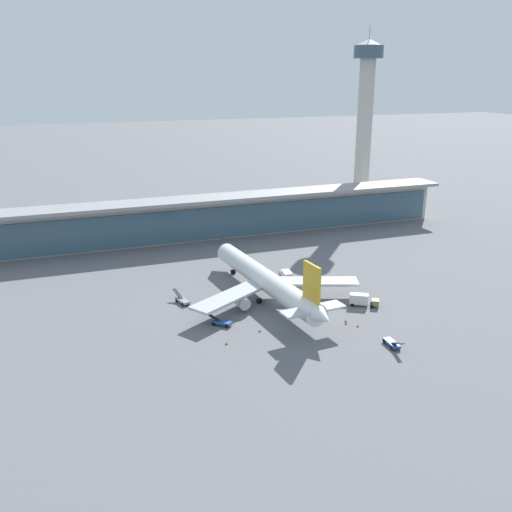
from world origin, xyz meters
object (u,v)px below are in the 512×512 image
service_truck_under_wing_grey (182,300)px  safety_cone_charlie (346,320)px  safety_cone_delta (260,330)px  safety_cone_echo (358,326)px  airliner_on_stand (267,281)px  control_tower (365,113)px  service_truck_on_taxiway_blue (221,322)px  safety_cone_bravo (346,323)px  service_truck_near_nose_olive (362,300)px  service_truck_mid_apron_blue (392,343)px  safety_cone_alpha (227,343)px  service_truck_by_tail_grey (286,275)px

service_truck_under_wing_grey → safety_cone_charlie: (33.73, -24.84, -0.49)m
safety_cone_delta → safety_cone_echo: 22.98m
airliner_on_stand → control_tower: (76.83, 83.18, 35.45)m
service_truck_on_taxiway_blue → safety_cone_bravo: size_ratio=8.49×
service_truck_under_wing_grey → safety_cone_delta: (12.67, -22.71, -0.49)m
service_truck_under_wing_grey → service_truck_near_nose_olive: bearing=-22.8°
safety_cone_delta → service_truck_mid_apron_blue: bearing=-35.0°
safety_cone_charlie → safety_cone_echo: size_ratio=1.00×
safety_cone_alpha → safety_cone_charlie: (30.10, 1.24, 0.00)m
service_truck_under_wing_grey → safety_cone_alpha: service_truck_under_wing_grey is taller
airliner_on_stand → service_truck_by_tail_grey: (10.13, 10.73, -3.46)m
safety_cone_alpha → safety_cone_bravo: bearing=0.1°
service_truck_under_wing_grey → service_truck_on_taxiway_blue: size_ratio=1.16×
service_truck_by_tail_grey → safety_cone_charlie: bearing=-85.7°
airliner_on_stand → safety_cone_alpha: airliner_on_stand is taller
service_truck_mid_apron_blue → safety_cone_echo: service_truck_mid_apron_blue is taller
control_tower → safety_cone_echo: size_ratio=106.50×
airliner_on_stand → safety_cone_bravo: 24.44m
service_truck_mid_apron_blue → safety_cone_alpha: bearing=157.8°
airliner_on_stand → control_tower: 118.65m
airliner_on_stand → service_truck_on_taxiway_blue: (-15.96, -11.06, -4.34)m
service_truck_mid_apron_blue → safety_cone_delta: (-24.10, 16.89, -0.49)m
safety_cone_delta → service_truck_under_wing_grey: bearing=119.1°
service_truck_near_nose_olive → service_truck_under_wing_grey: service_truck_near_nose_olive is taller
service_truck_by_tail_grey → safety_cone_echo: 34.04m
control_tower → safety_cone_echo: (-63.20, -106.28, -40.29)m
service_truck_on_taxiway_blue → airliner_on_stand: bearing=34.7°
service_truck_on_taxiway_blue → safety_cone_charlie: size_ratio=8.49×
safety_cone_echo → service_truck_under_wing_grey: bearing=141.0°
service_truck_mid_apron_blue → safety_cone_bravo: service_truck_mid_apron_blue is taller
airliner_on_stand → safety_cone_echo: size_ratio=87.82×
service_truck_under_wing_grey → service_truck_by_tail_grey: 31.95m
safety_cone_bravo → safety_cone_echo: 2.89m
control_tower → safety_cone_delta: 138.07m
safety_cone_echo → safety_cone_charlie: bearing=109.3°
service_truck_on_taxiway_blue → safety_cone_delta: 9.74m
service_truck_on_taxiway_blue → safety_cone_delta: bearing=-41.3°
service_truck_under_wing_grey → service_truck_on_taxiway_blue: 17.15m
airliner_on_stand → service_truck_by_tail_grey: bearing=46.7°
safety_cone_delta → safety_cone_charlie: bearing=-5.8°
control_tower → safety_cone_charlie: size_ratio=106.50×
service_truck_under_wing_grey → service_truck_mid_apron_blue: (36.76, -39.60, 0.00)m
service_truck_near_nose_olive → safety_cone_alpha: (-38.67, -8.30, -1.37)m
safety_cone_alpha → safety_cone_echo: 31.40m
service_truck_near_nose_olive → service_truck_mid_apron_blue: 22.53m
safety_cone_charlie → airliner_on_stand: bearing=122.3°
service_truck_mid_apron_blue → safety_cone_echo: (-1.81, 11.27, -0.49)m
service_truck_by_tail_grey → service_truck_mid_apron_blue: bearing=-83.3°
control_tower → safety_cone_alpha: 146.22m
control_tower → service_truck_near_nose_olive: bearing=-120.3°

